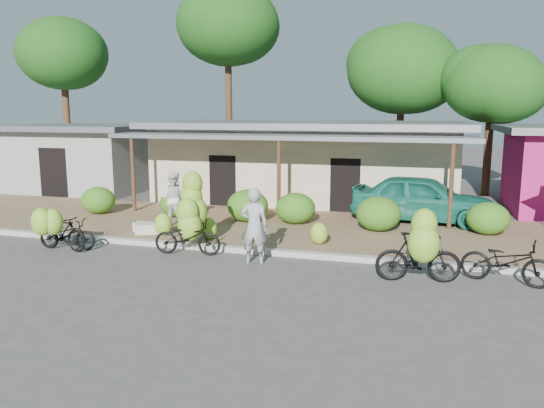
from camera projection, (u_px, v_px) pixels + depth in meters
The scene contains 28 objects.
ground at pixel (211, 274), 12.57m from camera, with size 100.00×100.00×0.00m, color #494744.
sidewalk at pixel (270, 227), 17.29m from camera, with size 60.00×6.00×0.12m, color #91784E.
curb at pixel (239, 250), 14.45m from camera, with size 60.00×0.25×0.15m, color #A8A399.
shop_main at pixel (309, 160), 22.62m from camera, with size 13.00×8.50×3.35m.
shop_grey at pixel (87, 157), 25.68m from camera, with size 7.00×6.00×3.15m.
tree_back_left at pixel (61, 52), 27.52m from camera, with size 4.75×4.60×8.57m.
tree_far_center at pixel (225, 23), 27.91m from camera, with size 5.49×5.40×10.43m.
tree_center_right at pixel (399, 68), 26.37m from camera, with size 5.58×5.49×8.01m.
tree_near_right at pixel (488, 82), 23.54m from camera, with size 4.47×4.29×6.74m.
hedge_0 at pixel (98, 200), 19.21m from camera, with size 1.25×1.13×0.98m, color #2B6116.
hedge_1 at pixel (177, 203), 18.66m from camera, with size 1.24×1.12×0.97m, color #2B6116.
hedge_2 at pixel (248, 206), 17.81m from camera, with size 1.40×1.26×1.09m, color #2B6116.
hedge_3 at pixel (295, 208), 17.50m from camera, with size 1.32×1.19×1.03m, color #2B6116.
hedge_4 at pixel (378, 214), 16.43m from camera, with size 1.38×1.24×1.08m, color #2B6116.
hedge_5 at pixel (488, 218), 15.95m from camera, with size 1.26×1.14×0.98m, color #2B6116.
bike_far_left at pixel (65, 232), 14.58m from camera, with size 1.71×1.26×1.27m.
bike_left at pixel (58, 230), 14.44m from camera, with size 1.69×1.24×1.31m.
bike_center at pixel (190, 221), 14.35m from camera, with size 1.87×1.28×2.20m.
bike_right at pixel (420, 252), 11.67m from camera, with size 1.95×1.33×1.80m.
bike_far_right at pixel (507, 261), 11.76m from camera, with size 2.06×1.15×1.02m.
loose_banana_a at pixel (163, 224), 15.88m from camera, with size 0.54×0.46×0.67m, color #8BC330.
loose_banana_b at pixel (208, 228), 15.41m from camera, with size 0.51×0.44×0.64m, color #8BC330.
loose_banana_c at pixel (319, 233), 14.80m from camera, with size 0.50×0.42×0.62m, color #8BC330.
sack_near at pixel (149, 228), 16.15m from camera, with size 0.85×0.40×0.30m, color beige.
sack_far at pixel (146, 227), 16.38m from camera, with size 0.75×0.38×0.28m, color beige.
vendor at pixel (254, 226), 13.26m from camera, with size 0.71×0.46×1.94m, color gray.
bystander at pixel (173, 199), 17.20m from camera, with size 0.86×0.67×1.76m, color silver.
teal_van at pixel (422, 198), 17.75m from camera, with size 1.87×4.65×1.59m, color #176A56.
Camera 1 is at (4.73, -11.22, 3.82)m, focal length 35.00 mm.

